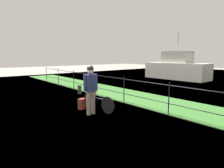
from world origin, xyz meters
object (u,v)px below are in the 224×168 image
Objects in this scene: moored_boat_near at (177,68)px; wooden_crate at (91,90)px; backpack_on_paving at (82,104)px; mooring_bollard at (80,90)px; cyclist_person at (91,85)px; terrier_dog at (91,85)px; bicycle_main at (98,102)px.

wooden_crate is at bearing -72.01° from moored_boat_near.
backpack_on_paving is 3.05m from mooring_bollard.
backpack_on_paving is (-0.77, 0.09, -0.80)m from cyclist_person.
terrier_dog is at bearing -21.24° from mooring_bollard.
bicycle_main is at bearing 100.16° from backpack_on_paving.
mooring_bollard is at bearing -139.12° from backpack_on_paving.
backpack_on_paving is (-0.55, -0.34, -0.12)m from bicycle_main.
mooring_bollard is at bearing 156.34° from cyclist_person.
terrier_dog reaches higher than backpack_on_paving.
cyclist_person is at bearing -34.70° from terrier_dog.
cyclist_person is (0.22, -0.43, 0.68)m from bicycle_main.
bicycle_main is at bearing 6.19° from terrier_dog.
terrier_dog is 0.80m from backpack_on_paving.
wooden_crate is 0.74× the size of mooring_bollard.
wooden_crate is 1.05× the size of terrier_dog.
bicycle_main reaches higher than mooring_bollard.
cyclist_person is at bearing -23.66° from mooring_bollard.
terrier_dog is at bearing 124.13° from backpack_on_paving.
bicycle_main is 4.83× the size of wooden_crate.
wooden_crate is 0.76m from cyclist_person.
bicycle_main is at bearing -70.22° from moored_boat_near.
wooden_crate is (-0.37, -0.04, 0.40)m from bicycle_main.
bicycle_main is 0.68m from terrier_dog.
mooring_bollard is (-3.47, 1.52, -0.77)m from cyclist_person.
terrier_dog is 0.70× the size of mooring_bollard.
mooring_bollard is at bearing -85.92° from moored_boat_near.
wooden_crate is at bearing 127.22° from backpack_on_paving.
terrier_dog is at bearing 6.19° from wooden_crate.
wooden_crate is 0.84× the size of backpack_on_paving.
bicycle_main is 4.07× the size of backpack_on_paving.
wooden_crate is at bearing 146.62° from cyclist_person.
mooring_bollard is 9.95m from moored_boat_near.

